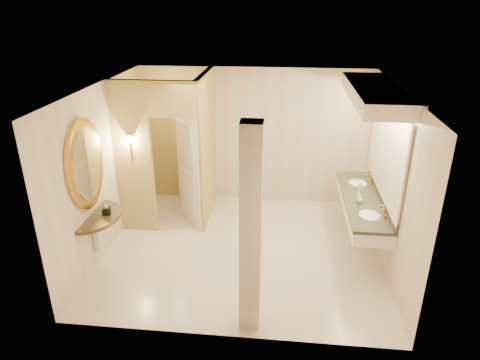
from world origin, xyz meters
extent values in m
plane|color=beige|center=(0.00, 0.00, 0.00)|extent=(4.50, 4.50, 0.00)
plane|color=silver|center=(0.00, 0.00, 2.70)|extent=(4.50, 4.50, 0.00)
cube|color=beige|center=(0.00, 2.00, 1.35)|extent=(4.50, 0.02, 2.70)
cube|color=beige|center=(0.00, -2.00, 1.35)|extent=(4.50, 0.02, 2.70)
cube|color=beige|center=(-2.25, 0.00, 1.35)|extent=(0.02, 4.00, 2.70)
cube|color=beige|center=(2.25, 0.00, 1.35)|extent=(0.02, 4.00, 2.70)
cube|color=#CFBD6C|center=(-0.80, 1.25, 1.35)|extent=(0.10, 1.50, 2.70)
cube|color=#CFBD6C|center=(-1.93, 0.50, 1.35)|extent=(0.65, 0.10, 2.70)
cube|color=#CFBD6C|center=(-1.20, 0.50, 2.40)|extent=(0.80, 0.10, 0.60)
cube|color=white|center=(-1.05, 0.81, 1.05)|extent=(0.54, 0.66, 2.10)
cylinder|color=#C4853E|center=(-1.93, 0.43, 1.55)|extent=(0.03, 0.03, 0.30)
cone|color=white|center=(-1.93, 0.43, 1.75)|extent=(0.14, 0.14, 0.14)
cube|color=white|center=(1.95, 0.40, 0.73)|extent=(0.60, 2.24, 0.24)
cube|color=black|center=(1.95, 0.40, 0.85)|extent=(0.64, 2.28, 0.05)
cube|color=black|center=(2.23, 0.40, 0.92)|extent=(0.03, 2.24, 0.10)
ellipsoid|color=white|center=(1.95, -0.21, 0.83)|extent=(0.40, 0.44, 0.15)
cylinder|color=#C4853E|center=(2.15, -0.21, 0.96)|extent=(0.03, 0.03, 0.22)
ellipsoid|color=white|center=(1.95, 1.01, 0.83)|extent=(0.40, 0.44, 0.15)
cylinder|color=#C4853E|center=(2.15, 1.01, 0.96)|extent=(0.03, 0.03, 0.22)
cube|color=white|center=(2.23, 0.40, 1.70)|extent=(0.03, 2.24, 1.40)
cube|color=white|center=(1.95, 0.40, 2.59)|extent=(0.75, 2.44, 0.22)
cylinder|color=black|center=(-2.23, -0.66, 0.85)|extent=(1.04, 1.04, 0.05)
cube|color=white|center=(-2.19, -0.66, 0.55)|extent=(0.10, 0.10, 0.60)
cylinder|color=gold|center=(-2.21, -0.66, 1.70)|extent=(0.07, 1.04, 1.04)
cylinder|color=white|center=(-2.17, -0.66, 1.70)|extent=(0.02, 0.84, 0.84)
cube|color=white|center=(0.27, -1.72, 1.35)|extent=(0.26, 0.26, 2.70)
cube|color=black|center=(-2.01, -0.61, 0.93)|extent=(0.14, 0.14, 0.11)
imported|color=white|center=(-1.10, 1.59, 0.40)|extent=(0.46, 0.79, 0.80)
imported|color=beige|center=(1.95, 0.72, 0.94)|extent=(0.08, 0.08, 0.14)
imported|color=silver|center=(1.86, 0.21, 0.93)|extent=(0.11, 0.11, 0.11)
imported|color=#C6B28C|center=(1.84, 0.26, 0.97)|extent=(0.09, 0.10, 0.19)
camera|label=1|loc=(0.61, -6.10, 3.92)|focal=32.00mm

